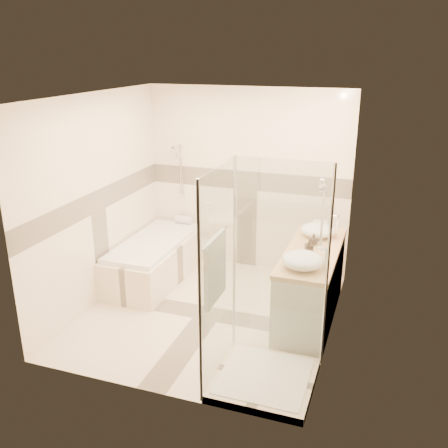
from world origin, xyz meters
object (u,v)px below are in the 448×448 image
(vessel_sink_near, at_px, (318,230))
(vessel_sink_far, at_px, (303,260))
(vanity, at_px, (311,284))
(amenity_bottle_b, at_px, (314,240))
(shower_enclosure, at_px, (256,330))
(bathtub, at_px, (155,258))
(amenity_bottle_a, at_px, (309,247))

(vessel_sink_near, bearing_deg, vessel_sink_far, -90.00)
(vanity, xyz_separation_m, vessel_sink_near, (-0.02, 0.43, 0.50))
(amenity_bottle_b, bearing_deg, vessel_sink_far, -90.00)
(vanity, bearing_deg, shower_enclosure, -102.97)
(bathtub, bearing_deg, vanity, -9.25)
(bathtub, relative_size, vessel_sink_far, 4.02)
(bathtub, relative_size, amenity_bottle_a, 9.35)
(vanity, bearing_deg, vessel_sink_far, -92.20)
(vessel_sink_far, xyz_separation_m, amenity_bottle_a, (0.00, 0.36, 0.01))
(shower_enclosure, relative_size, amenity_bottle_b, 15.69)
(amenity_bottle_a, bearing_deg, bathtub, 166.44)
(bathtub, xyz_separation_m, vanity, (2.15, -0.35, 0.12))
(amenity_bottle_b, bearing_deg, shower_enclosure, -100.91)
(bathtub, distance_m, vessel_sink_near, 2.22)
(vessel_sink_far, bearing_deg, amenity_bottle_b, 90.00)
(bathtub, relative_size, amenity_bottle_b, 13.07)
(shower_enclosure, height_order, amenity_bottle_b, shower_enclosure)
(vanity, height_order, vessel_sink_near, vessel_sink_near)
(bathtub, height_order, vessel_sink_near, vessel_sink_near)
(bathtub, distance_m, shower_enclosure, 2.47)
(shower_enclosure, height_order, vessel_sink_far, shower_enclosure)
(bathtub, distance_m, amenity_bottle_b, 2.22)
(amenity_bottle_a, bearing_deg, vanity, 83.04)
(bathtub, relative_size, shower_enclosure, 0.83)
(vessel_sink_near, relative_size, amenity_bottle_b, 3.07)
(vanity, height_order, vessel_sink_far, vessel_sink_far)
(shower_enclosure, xyz_separation_m, amenity_bottle_b, (0.27, 1.41, 0.41))
(shower_enclosure, xyz_separation_m, vessel_sink_near, (0.27, 1.71, 0.42))
(amenity_bottle_b, bearing_deg, bathtub, 174.49)
(vanity, relative_size, amenity_bottle_b, 12.46)
(amenity_bottle_a, bearing_deg, vessel_sink_far, -90.00)
(amenity_bottle_b, bearing_deg, vanity, -82.13)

